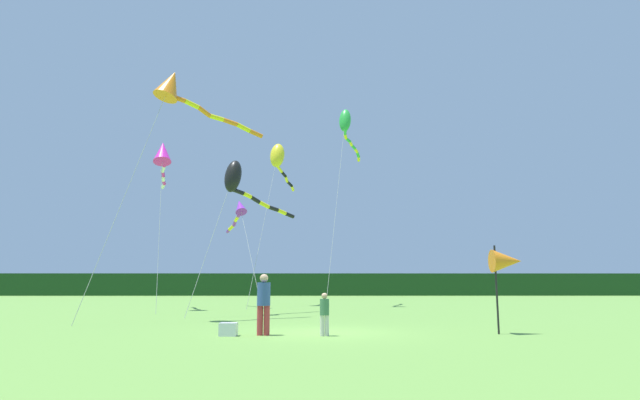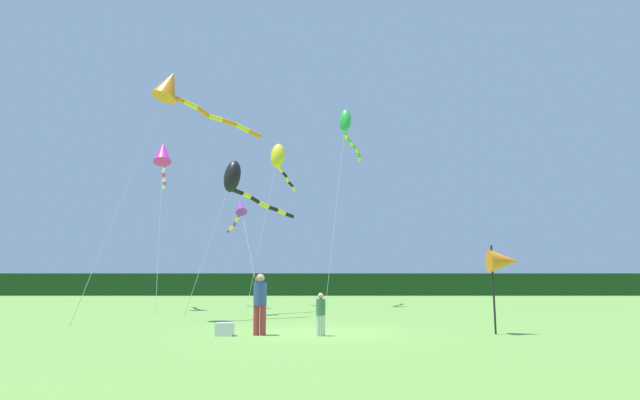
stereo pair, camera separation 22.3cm
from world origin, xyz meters
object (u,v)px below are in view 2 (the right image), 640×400
at_px(kite_orange, 176,89).
at_px(kite_green, 348,126).
at_px(kite_black, 238,181).
at_px(kite_yellow, 280,158).
at_px(person_child, 322,312).
at_px(kite_magenta, 164,155).
at_px(person_adult, 261,301).
at_px(banner_flag_pole, 505,262).
at_px(cooler_box, 226,329).
at_px(kite_purple, 240,211).

height_order(kite_orange, kite_green, kite_green).
relative_size(kite_black, kite_yellow, 0.68).
distance_m(person_child, kite_magenta, 18.34).
relative_size(kite_black, kite_green, 0.58).
height_order(person_adult, banner_flag_pole, banner_flag_pole).
height_order(cooler_box, banner_flag_pole, banner_flag_pole).
relative_size(banner_flag_pole, kite_green, 0.20).
distance_m(cooler_box, kite_purple, 17.44).
bearing_deg(cooler_box, banner_flag_pole, 3.08).
bearing_deg(kite_orange, kite_green, 57.35).
xyz_separation_m(kite_orange, kite_magenta, (-2.90, 8.18, -0.82)).
relative_size(cooler_box, kite_orange, 0.05).
distance_m(cooler_box, kite_black, 11.47).
height_order(person_adult, kite_green, kite_green).
distance_m(person_adult, kite_orange, 11.03).
bearing_deg(kite_black, kite_green, 55.01).
distance_m(banner_flag_pole, kite_green, 20.24).
xyz_separation_m(person_child, cooler_box, (-2.77, 0.04, -0.50)).
bearing_deg(kite_green, cooler_box, -104.20).
relative_size(person_adult, kite_purple, 0.25).
relative_size(person_adult, kite_orange, 0.17).
height_order(banner_flag_pole, kite_orange, kite_orange).
bearing_deg(kite_black, kite_orange, -117.36).
distance_m(kite_orange, kite_green, 14.79).
relative_size(person_child, kite_green, 0.09).
relative_size(cooler_box, banner_flag_pole, 0.19).
height_order(kite_orange, kite_purple, kite_orange).
bearing_deg(kite_magenta, kite_orange, -70.46).
distance_m(person_adult, kite_black, 11.09).
bearing_deg(cooler_box, kite_magenta, 114.57).
xyz_separation_m(person_adult, kite_black, (-2.29, 9.40, 5.43)).
bearing_deg(kite_green, kite_magenta, -159.04).
distance_m(kite_magenta, kite_purple, 5.60).
bearing_deg(kite_yellow, kite_black, -97.33).
distance_m(banner_flag_pole, kite_orange, 14.74).
distance_m(kite_orange, kite_black, 5.49).
bearing_deg(kite_purple, kite_orange, -96.02).
bearing_deg(banner_flag_pole, kite_magenta, 137.66).
xyz_separation_m(banner_flag_pole, kite_purple, (-10.53, 15.89, 3.74)).
xyz_separation_m(person_child, kite_orange, (-6.14, 5.59, 8.88)).
xyz_separation_m(person_child, banner_flag_pole, (5.53, 0.49, 1.46)).
xyz_separation_m(banner_flag_pole, kite_magenta, (-14.57, 13.28, 6.60)).
xyz_separation_m(cooler_box, kite_green, (4.52, 17.86, 11.55)).
height_order(person_adult, kite_yellow, kite_yellow).
relative_size(banner_flag_pole, kite_black, 0.35).
bearing_deg(kite_magenta, kite_yellow, 41.25).
bearing_deg(kite_yellow, cooler_box, -89.81).
bearing_deg(person_adult, kite_magenta, 118.14).
xyz_separation_m(kite_green, kite_purple, (-6.75, -1.53, -5.86)).
relative_size(kite_green, kite_yellow, 1.17).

